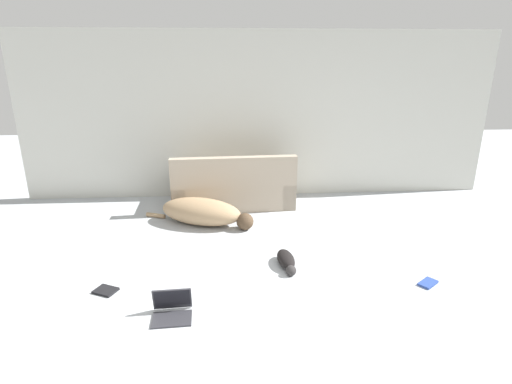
# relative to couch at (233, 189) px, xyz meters

# --- Properties ---
(ground_plane) EXTENTS (20.00, 20.00, 0.00)m
(ground_plane) POSITION_rel_couch_xyz_m (0.44, -3.51, -0.26)
(ground_plane) COLOR #ADB2B7
(wall_back) EXTENTS (7.46, 0.06, 2.59)m
(wall_back) POSITION_rel_couch_xyz_m (0.44, 0.53, 1.03)
(wall_back) COLOR beige
(wall_back) RESTS_ON ground_plane
(couch) EXTENTS (1.86, 0.90, 0.83)m
(couch) POSITION_rel_couch_xyz_m (0.00, 0.00, 0.00)
(couch) COLOR tan
(couch) RESTS_ON ground_plane
(dog) EXTENTS (1.55, 0.90, 0.36)m
(dog) POSITION_rel_couch_xyz_m (-0.42, -0.72, -0.09)
(dog) COLOR #A38460
(dog) RESTS_ON ground_plane
(cat) EXTENTS (0.22, 0.59, 0.14)m
(cat) POSITION_rel_couch_xyz_m (0.55, -1.97, -0.20)
(cat) COLOR black
(cat) RESTS_ON ground_plane
(laptop_open) EXTENTS (0.36, 0.30, 0.23)m
(laptop_open) POSITION_rel_couch_xyz_m (-0.57, -2.77, -0.19)
(laptop_open) COLOR #2D2D33
(laptop_open) RESTS_ON ground_plane
(book_black) EXTENTS (0.26, 0.23, 0.02)m
(book_black) POSITION_rel_couch_xyz_m (-1.27, -2.36, -0.25)
(book_black) COLOR black
(book_black) RESTS_ON ground_plane
(book_blue) EXTENTS (0.24, 0.22, 0.02)m
(book_blue) POSITION_rel_couch_xyz_m (1.92, -2.43, -0.25)
(book_blue) COLOR #28428E
(book_blue) RESTS_ON ground_plane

